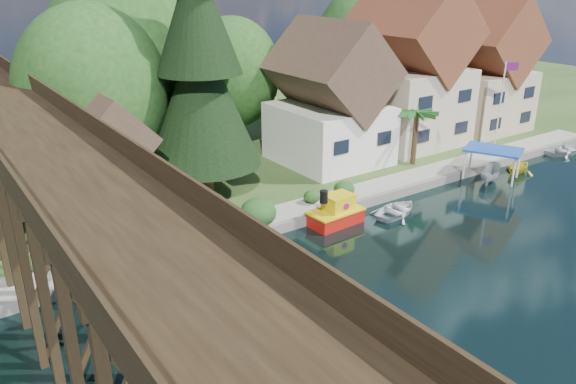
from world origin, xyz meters
name	(u,v)px	position (x,y,z in m)	size (l,w,h in m)	color
ground	(415,272)	(0.00, 0.00, 0.00)	(140.00, 140.00, 0.00)	black
bank	(158,129)	(0.00, 34.00, 0.25)	(140.00, 52.00, 0.50)	#2E471C
seawall	(368,202)	(4.00, 8.00, 0.31)	(60.00, 0.40, 0.62)	slate
promenade	(377,187)	(6.00, 9.30, 0.53)	(50.00, 2.60, 0.06)	gray
trestle_bridge	(56,217)	(-16.00, 5.17, 5.35)	(4.12, 44.18, 9.30)	black
house_left	(330,104)	(7.00, 16.00, 5.14)	(7.64, 8.64, 11.02)	white
house_center	(408,75)	(16.00, 16.50, 6.42)	(8.65, 9.18, 13.89)	beige
house_right	(479,73)	(25.00, 16.00, 5.78)	(8.15, 8.64, 12.45)	#C3AC8C
shed	(108,168)	(-11.00, 14.50, 3.83)	(5.09, 5.40, 7.85)	white
bg_trees	(227,74)	(1.00, 21.25, 7.29)	(49.90, 13.30, 10.57)	#382314
shrubs	(247,213)	(-4.60, 9.26, 1.23)	(15.76, 2.47, 1.70)	#1D4017
conifer	(199,63)	(-4.45, 14.89, 9.35)	(7.47, 7.47, 18.39)	#382314
palm_tree	(417,115)	(11.94, 11.49, 4.44)	(3.22, 3.22, 4.51)	#382314
flagpole	(503,98)	(19.60, 9.46, 5.16)	(1.12, 0.51, 7.60)	white
tugboat	(336,212)	(0.49, 7.09, 0.75)	(3.56, 2.09, 2.51)	#B2130B
boat_white_a	(397,209)	(4.68, 5.96, 0.38)	(2.63, 3.68, 0.76)	silver
boat_canopy	(491,167)	(14.80, 6.40, 1.09)	(4.16, 4.73, 2.54)	silver
boat_yellow	(519,164)	(18.20, 6.28, 0.70)	(2.29, 2.66, 1.40)	yellow
boat_white_b	(565,149)	(25.99, 7.06, 0.42)	(2.89, 4.05, 0.84)	silver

